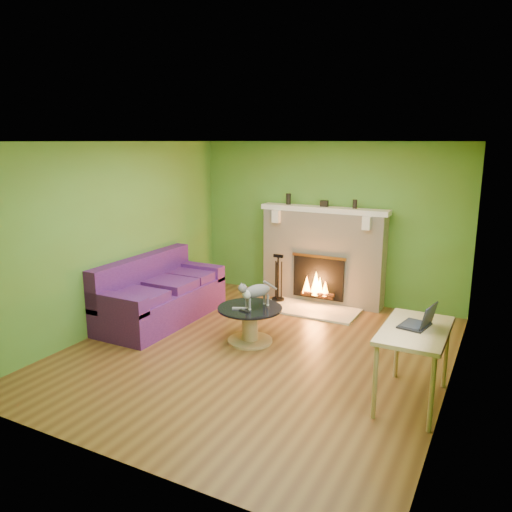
{
  "coord_description": "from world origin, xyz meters",
  "views": [
    {
      "loc": [
        2.69,
        -5.22,
        2.61
      ],
      "look_at": [
        -0.23,
        0.4,
        1.14
      ],
      "focal_mm": 35.0,
      "sensor_mm": 36.0,
      "label": 1
    }
  ],
  "objects_px": {
    "coffee_table": "(250,322)",
    "cat": "(257,294)",
    "sofa": "(159,296)",
    "desk": "(415,337)"
  },
  "relations": [
    {
      "from": "coffee_table",
      "to": "cat",
      "type": "relative_size",
      "value": 1.45
    },
    {
      "from": "coffee_table",
      "to": "cat",
      "type": "distance_m",
      "value": 0.4
    },
    {
      "from": "sofa",
      "to": "cat",
      "type": "height_order",
      "value": "sofa"
    },
    {
      "from": "desk",
      "to": "cat",
      "type": "height_order",
      "value": "cat"
    },
    {
      "from": "sofa",
      "to": "cat",
      "type": "bearing_deg",
      "value": -3.08
    },
    {
      "from": "sofa",
      "to": "desk",
      "type": "relative_size",
      "value": 1.94
    },
    {
      "from": "desk",
      "to": "cat",
      "type": "xyz_separation_m",
      "value": [
        -2.11,
        0.66,
        -0.04
      ]
    },
    {
      "from": "sofa",
      "to": "desk",
      "type": "height_order",
      "value": "sofa"
    },
    {
      "from": "coffee_table",
      "to": "sofa",
      "type": "bearing_deg",
      "value": 175.01
    },
    {
      "from": "sofa",
      "to": "coffee_table",
      "type": "distance_m",
      "value": 1.62
    }
  ]
}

